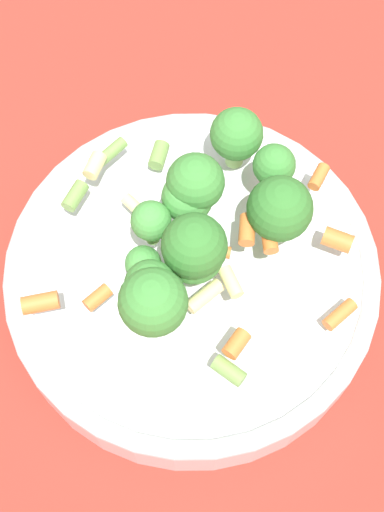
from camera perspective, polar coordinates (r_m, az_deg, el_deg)
name	(u,v)px	position (r m, az deg, el deg)	size (l,w,h in m)	color
ground_plane	(192,291)	(0.58, 0.00, -2.79)	(3.00, 3.00, 0.00)	#B72D23
bowl	(192,277)	(0.56, 0.00, -1.70)	(0.29, 0.29, 0.05)	silver
pasta_salad	(205,227)	(0.50, 1.04, 2.37)	(0.24, 0.21, 0.08)	#8CB766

